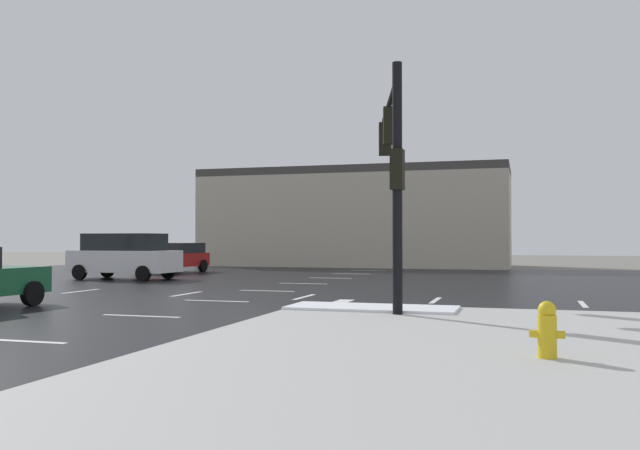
% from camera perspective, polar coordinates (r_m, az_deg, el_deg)
% --- Properties ---
extents(ground_plane, '(120.00, 120.00, 0.00)m').
position_cam_1_polar(ground_plane, '(21.65, -6.40, -5.95)').
color(ground_plane, slate).
extents(road_asphalt, '(44.00, 44.00, 0.02)m').
position_cam_1_polar(road_asphalt, '(21.65, -6.40, -5.93)').
color(road_asphalt, black).
rests_on(road_asphalt, ground_plane).
extents(snow_strip_curbside, '(4.00, 1.60, 0.06)m').
position_cam_1_polar(snow_strip_curbside, '(16.30, 4.39, -6.92)').
color(snow_strip_curbside, white).
rests_on(snow_strip_curbside, sidewalk_corner).
extents(lane_markings, '(36.15, 36.15, 0.01)m').
position_cam_1_polar(lane_markings, '(19.92, -4.76, -6.30)').
color(lane_markings, silver).
rests_on(lane_markings, road_asphalt).
extents(traffic_signal_mast, '(1.51, 5.20, 5.59)m').
position_cam_1_polar(traffic_signal_mast, '(16.72, 6.12, 6.06)').
color(traffic_signal_mast, black).
rests_on(traffic_signal_mast, sidewalk_corner).
extents(fire_hydrant, '(0.48, 0.26, 0.79)m').
position_cam_1_polar(fire_hydrant, '(10.09, 18.51, -8.30)').
color(fire_hydrant, gold).
rests_on(fire_hydrant, sidewalk_corner).
extents(strip_building_background, '(20.01, 8.00, 6.43)m').
position_cam_1_polar(strip_building_background, '(45.94, 3.09, 0.57)').
color(strip_building_background, '#BCB29E').
rests_on(strip_building_background, ground_plane).
extents(sedan_red, '(2.32, 4.65, 1.58)m').
position_cam_1_polar(sedan_red, '(37.02, -12.07, -2.64)').
color(sedan_red, '#B21919').
rests_on(sedan_red, road_asphalt).
extents(suv_white, '(4.91, 2.35, 2.03)m').
position_cam_1_polar(suv_white, '(31.45, -16.08, -2.44)').
color(suv_white, white).
rests_on(suv_white, road_asphalt).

